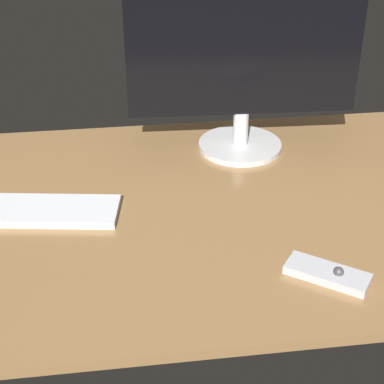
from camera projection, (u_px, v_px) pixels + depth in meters
desk at (211, 209)px, 136.49cm from camera, size 140.00×84.00×2.00cm
monitor at (244, 58)px, 146.96cm from camera, size 54.80×20.74×43.06cm
keyboard at (13, 210)px, 132.85cm from camera, size 45.34×17.85×1.60cm
media_remote at (328, 274)px, 114.55cm from camera, size 15.57×13.46×2.98cm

